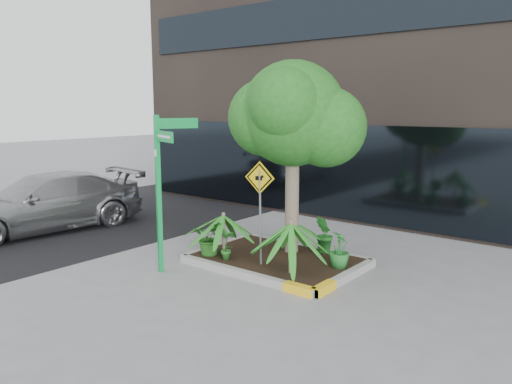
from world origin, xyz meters
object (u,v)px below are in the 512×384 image
Objects in this scene: tree at (293,114)px; parked_car at (44,203)px; street_sign_post at (162,177)px; cattle_sign at (260,196)px.

parked_car is at bearing -162.43° from tree.
street_sign_post is 1.50× the size of cattle_sign.
cattle_sign is at bearing 59.80° from street_sign_post.
tree is 1.92m from cattle_sign.
tree is at bearing 25.42° from parked_car.
street_sign_post reaches higher than parked_car.
tree is 2.06× the size of cattle_sign.
cattle_sign is (0.05, -1.16, -1.52)m from tree.
parked_car is 6.54m from cattle_sign.
parked_car is 1.67× the size of street_sign_post.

